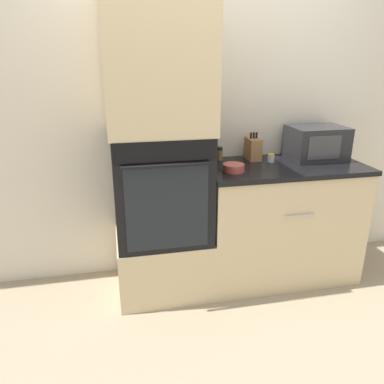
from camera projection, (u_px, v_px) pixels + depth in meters
ground_plane at (216, 303)px, 2.68m from camera, size 12.00×12.00×0.00m
wall_back at (197, 115)px, 2.84m from camera, size 8.00×0.05×2.50m
oven_cabinet_base at (163, 260)px, 2.82m from camera, size 0.67×0.60×0.44m
wall_oven at (161, 185)px, 2.61m from camera, size 0.64×0.64×0.75m
oven_cabinet_upper at (157, 63)px, 2.34m from camera, size 0.67×0.60×0.87m
counter_unit at (279, 221)px, 2.91m from camera, size 1.18×0.63×0.92m
microwave at (316, 143)px, 2.86m from camera, size 0.41×0.33×0.25m
knife_block at (253, 149)px, 2.86m from camera, size 0.09×0.16×0.21m
bowl at (234, 168)px, 2.57m from camera, size 0.15×0.15×0.05m
condiment_jar_near at (271, 158)px, 2.81m from camera, size 0.05×0.05×0.06m
condiment_jar_mid at (219, 154)px, 2.86m from camera, size 0.05×0.05×0.10m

